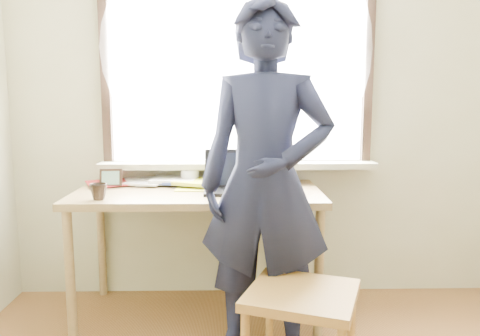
{
  "coord_description": "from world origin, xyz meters",
  "views": [
    {
      "loc": [
        -0.25,
        -1.22,
        1.37
      ],
      "look_at": [
        -0.21,
        0.95,
        1.05
      ],
      "focal_mm": 35.0,
      "sensor_mm": 36.0,
      "label": 1
    }
  ],
  "objects_px": {
    "mug_white": "(190,177)",
    "work_chair": "(302,306)",
    "laptop": "(234,182)",
    "desk": "(198,203)",
    "mug_dark": "(99,192)",
    "person": "(266,184)"
  },
  "relations": [
    {
      "from": "desk",
      "to": "laptop",
      "type": "bearing_deg",
      "value": -7.04
    },
    {
      "from": "mug_dark",
      "to": "person",
      "type": "distance_m",
      "value": 0.95
    },
    {
      "from": "desk",
      "to": "laptop",
      "type": "xyz_separation_m",
      "value": [
        0.22,
        -0.03,
        0.14
      ]
    },
    {
      "from": "laptop",
      "to": "work_chair",
      "type": "height_order",
      "value": "laptop"
    },
    {
      "from": "desk",
      "to": "mug_dark",
      "type": "relative_size",
      "value": 15.35
    },
    {
      "from": "mug_white",
      "to": "work_chair",
      "type": "bearing_deg",
      "value": -59.95
    },
    {
      "from": "person",
      "to": "mug_white",
      "type": "bearing_deg",
      "value": 133.87
    },
    {
      "from": "desk",
      "to": "laptop",
      "type": "height_order",
      "value": "laptop"
    },
    {
      "from": "desk",
      "to": "laptop",
      "type": "distance_m",
      "value": 0.27
    },
    {
      "from": "desk",
      "to": "work_chair",
      "type": "relative_size",
      "value": 2.45
    },
    {
      "from": "laptop",
      "to": "mug_dark",
      "type": "relative_size",
      "value": 3.73
    },
    {
      "from": "laptop",
      "to": "person",
      "type": "relative_size",
      "value": 0.2
    },
    {
      "from": "desk",
      "to": "mug_dark",
      "type": "height_order",
      "value": "mug_dark"
    },
    {
      "from": "desk",
      "to": "person",
      "type": "bearing_deg",
      "value": -52.34
    },
    {
      "from": "laptop",
      "to": "mug_white",
      "type": "distance_m",
      "value": 0.39
    },
    {
      "from": "mug_dark",
      "to": "desk",
      "type": "bearing_deg",
      "value": 26.24
    },
    {
      "from": "laptop",
      "to": "person",
      "type": "height_order",
      "value": "person"
    },
    {
      "from": "work_chair",
      "to": "mug_white",
      "type": "bearing_deg",
      "value": 120.05
    },
    {
      "from": "mug_white",
      "to": "work_chair",
      "type": "distance_m",
      "value": 1.27
    },
    {
      "from": "mug_dark",
      "to": "laptop",
      "type": "bearing_deg",
      "value": 17.3
    },
    {
      "from": "mug_white",
      "to": "person",
      "type": "distance_m",
      "value": 0.85
    },
    {
      "from": "desk",
      "to": "work_chair",
      "type": "height_order",
      "value": "desk"
    }
  ]
}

